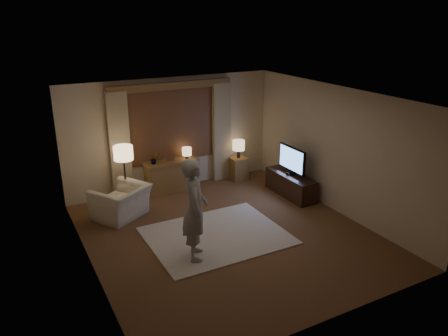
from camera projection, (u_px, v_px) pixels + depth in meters
room at (216, 160)px, 8.18m from camera, size 5.04×5.54×2.64m
rug at (217, 235)px, 8.17m from camera, size 2.50×2.00×0.02m
sideboard at (172, 177)px, 10.11m from camera, size 1.20×0.40×0.70m
picture_frame at (171, 158)px, 9.96m from camera, size 0.16×0.02×0.20m
plant at (154, 159)px, 9.76m from camera, size 0.17×0.13×0.30m
table_lamp_sideboard at (187, 152)px, 10.10m from camera, size 0.22×0.22×0.30m
floor_lamp at (124, 156)px, 8.97m from camera, size 0.40×0.40×1.37m
armchair at (121, 202)px, 8.82m from camera, size 1.33×1.29×0.66m
side_table at (238, 168)px, 10.87m from camera, size 0.40×0.40×0.56m
table_lamp_side at (239, 146)px, 10.67m from camera, size 0.30×0.30×0.44m
tv_stand at (291, 185)px, 9.91m from camera, size 0.45×1.40×0.50m
tv at (292, 160)px, 9.71m from camera, size 0.22×0.89×0.65m
person at (195, 209)px, 7.16m from camera, size 0.63×0.75×1.77m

